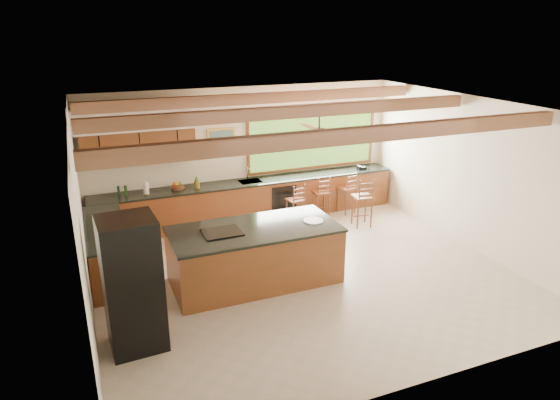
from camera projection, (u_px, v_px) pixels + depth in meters
name	position (u px, v px, depth m)	size (l,w,h in m)	color
ground	(303.00, 273.00, 9.07)	(7.20, 7.20, 0.00)	beige
room_shell	(281.00, 147.00, 8.85)	(7.27, 6.54, 3.02)	#EDE6CC
counter_run	(221.00, 210.00, 10.83)	(7.12, 3.10, 1.22)	brown
island	(255.00, 255.00, 8.64)	(2.89, 1.36, 1.03)	brown
refrigerator	(132.00, 284.00, 6.74)	(0.78, 0.76, 1.91)	black
bar_stool_a	(296.00, 201.00, 11.09)	(0.39, 0.39, 0.96)	brown
bar_stool_b	(348.00, 189.00, 11.77)	(0.44, 0.44, 1.03)	brown
bar_stool_c	(322.00, 194.00, 11.53)	(0.37, 0.37, 0.99)	brown
bar_stool_d	(364.00, 198.00, 10.97)	(0.46, 0.46, 1.13)	brown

